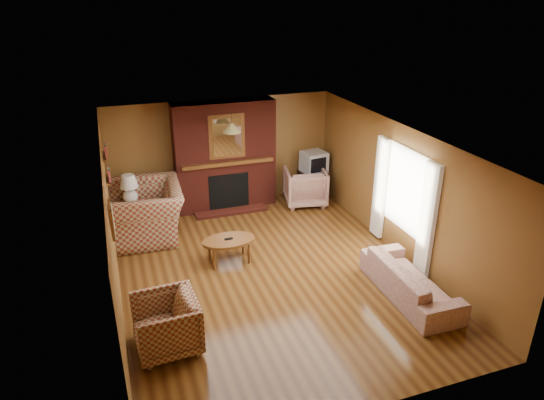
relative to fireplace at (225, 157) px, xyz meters
name	(u,v)px	position (x,y,z in m)	size (l,w,h in m)	color
floor	(269,272)	(0.00, -2.98, -1.18)	(6.50, 6.50, 0.00)	#43250E
ceiling	(269,140)	(0.00, -2.98, 1.22)	(6.50, 6.50, 0.00)	white
wall_back	(222,152)	(0.00, 0.27, 0.02)	(6.50, 6.50, 0.00)	brown
wall_front	(367,329)	(0.00, -6.23, 0.02)	(6.50, 6.50, 0.00)	brown
wall_left	(112,233)	(-2.50, -2.98, 0.02)	(6.50, 6.50, 0.00)	brown
wall_right	(400,191)	(2.50, -2.98, 0.02)	(6.50, 6.50, 0.00)	brown
fireplace	(225,157)	(0.00, 0.00, 0.00)	(2.20, 0.82, 2.40)	#561A13
window_right	(403,199)	(2.45, -3.18, -0.06)	(0.10, 1.85, 2.00)	beige
bookshelf	(107,163)	(-2.44, -1.08, 0.48)	(0.09, 0.55, 0.71)	brown
botanical_print	(112,220)	(-2.47, -3.28, 0.37)	(0.05, 0.40, 0.50)	brown
pendant_light	(232,128)	(0.00, -0.68, 0.82)	(0.36, 0.36, 0.48)	black
plaid_loveseat	(146,211)	(-1.85, -0.87, -0.66)	(1.61, 1.40, 1.04)	maroon
plaid_armchair	(166,324)	(-1.95, -4.37, -0.79)	(0.84, 0.86, 0.78)	maroon
floral_sofa	(410,280)	(1.90, -4.40, -0.90)	(1.96, 0.77, 0.57)	#C2B296
floral_armchair	(305,186)	(1.73, -0.45, -0.76)	(0.90, 0.92, 0.84)	#C2B296
coffee_table	(229,242)	(-0.57, -2.40, -0.79)	(0.95, 0.59, 0.47)	brown
side_table	(133,217)	(-2.10, -0.53, -0.89)	(0.44, 0.44, 0.59)	brown
table_lamp	(129,188)	(-2.10, -0.53, -0.25)	(0.37, 0.37, 0.61)	white
tv_stand	(313,184)	(2.05, -0.18, -0.86)	(0.60, 0.54, 0.65)	black
crt_tv	(314,162)	(2.05, -0.19, -0.29)	(0.58, 0.58, 0.48)	#ADB0B5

